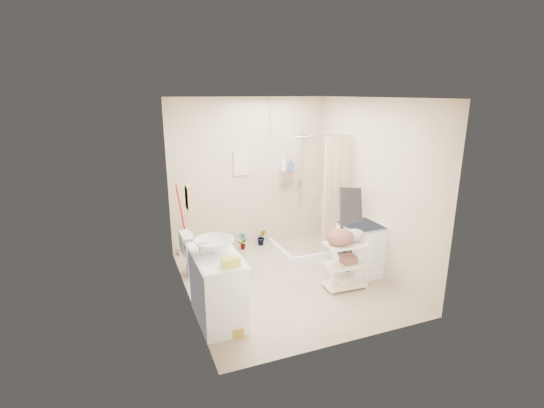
{
  "coord_description": "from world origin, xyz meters",
  "views": [
    {
      "loc": [
        -2.11,
        -4.81,
        2.67
      ],
      "look_at": [
        -0.11,
        0.25,
        1.12
      ],
      "focal_mm": 26.0,
      "sensor_mm": 36.0,
      "label": 1
    }
  ],
  "objects": [
    {
      "name": "wall_front",
      "position": [
        0.0,
        -1.6,
        1.3
      ],
      "size": [
        2.8,
        0.04,
        2.6
      ],
      "primitive_type": "cube",
      "color": "beige",
      "rests_on": "ground"
    },
    {
      "name": "wall_left",
      "position": [
        -1.4,
        0.0,
        1.3
      ],
      "size": [
        0.04,
        3.2,
        2.6
      ],
      "primitive_type": "cube",
      "color": "beige",
      "rests_on": "ground"
    },
    {
      "name": "sink",
      "position": [
        -1.15,
        -0.53,
        0.92
      ],
      "size": [
        0.55,
        0.55,
        0.16
      ],
      "primitive_type": "imported",
      "rotation": [
        0.0,
        0.0,
        0.17
      ],
      "color": "silver",
      "rests_on": "vanity"
    },
    {
      "name": "potted_plant_b",
      "position": [
        0.16,
        1.46,
        0.15
      ],
      "size": [
        0.19,
        0.16,
        0.3
      ],
      "primitive_type": "imported",
      "rotation": [
        0.0,
        0.0,
        -0.19
      ],
      "color": "#955437",
      "rests_on": "ground"
    },
    {
      "name": "shampoo_bottle_a",
      "position": [
        0.6,
        1.51,
        1.45
      ],
      "size": [
        0.12,
        0.12,
        0.26
      ],
      "primitive_type": "imported",
      "rotation": [
        0.0,
        0.0,
        0.17
      ],
      "color": "silver",
      "rests_on": "shower"
    },
    {
      "name": "wall_right",
      "position": [
        1.4,
        0.0,
        1.3
      ],
      "size": [
        0.04,
        3.2,
        2.6
      ],
      "primitive_type": "cube",
      "color": "beige",
      "rests_on": "ground"
    },
    {
      "name": "shower",
      "position": [
        0.85,
        1.05,
        1.05
      ],
      "size": [
        1.1,
        1.1,
        2.1
      ],
      "primitive_type": null,
      "color": "white",
      "rests_on": "ground"
    },
    {
      "name": "laundry_rack",
      "position": [
        0.7,
        -0.48,
        0.4
      ],
      "size": [
        0.59,
        0.36,
        0.8
      ],
      "primitive_type": null,
      "rotation": [
        0.0,
        0.0,
        -0.04
      ],
      "color": "white",
      "rests_on": "ground"
    },
    {
      "name": "tp_holder",
      "position": [
        -1.36,
        0.05,
        0.72
      ],
      "size": [
        0.08,
        0.12,
        0.14
      ],
      "primitive_type": null,
      "color": "white",
      "rests_on": "wall_left"
    },
    {
      "name": "ironing_board",
      "position": [
        1.03,
        -0.1,
        0.68
      ],
      "size": [
        0.39,
        0.14,
        1.35
      ],
      "primitive_type": null,
      "rotation": [
        0.0,
        0.0,
        0.08
      ],
      "color": "black",
      "rests_on": "ground"
    },
    {
      "name": "floor",
      "position": [
        0.0,
        0.0,
        0.0
      ],
      "size": [
        3.2,
        3.2,
        0.0
      ],
      "primitive_type": "plane",
      "color": "tan",
      "rests_on": "ground"
    },
    {
      "name": "washing_machine",
      "position": [
        1.14,
        -0.18,
        0.39
      ],
      "size": [
        0.56,
        0.58,
        0.79
      ],
      "primitive_type": "cube",
      "rotation": [
        0.0,
        0.0,
        0.04
      ],
      "color": "white",
      "rests_on": "ground"
    },
    {
      "name": "floor_basket",
      "position": [
        -1.07,
        -1.01,
        0.08
      ],
      "size": [
        0.33,
        0.28,
        0.16
      ],
      "primitive_type": "cube",
      "rotation": [
        0.0,
        0.0,
        -0.2
      ],
      "color": "gold",
      "rests_on": "ground"
    },
    {
      "name": "mop",
      "position": [
        -1.26,
        1.53,
        0.63
      ],
      "size": [
        0.12,
        0.12,
        1.26
      ],
      "primitive_type": null,
      "rotation": [
        0.0,
        0.0,
        -0.0
      ],
      "color": "#AE0907",
      "rests_on": "ground"
    },
    {
      "name": "wall_back",
      "position": [
        0.0,
        1.6,
        1.3
      ],
      "size": [
        2.8,
        0.04,
        2.6
      ],
      "primitive_type": "cube",
      "color": "beige",
      "rests_on": "ground"
    },
    {
      "name": "vanity",
      "position": [
        -1.16,
        -0.63,
        0.42
      ],
      "size": [
        0.55,
        0.96,
        0.84
      ],
      "primitive_type": "cube",
      "rotation": [
        0.0,
        0.0,
        0.01
      ],
      "color": "white",
      "rests_on": "ground"
    },
    {
      "name": "counter_basket",
      "position": [
        -1.08,
        -0.97,
        0.89
      ],
      "size": [
        0.2,
        0.17,
        0.1
      ],
      "primitive_type": "cube",
      "rotation": [
        0.0,
        0.0,
        0.15
      ],
      "color": "#D2CA45",
      "rests_on": "vanity"
    },
    {
      "name": "hanging_towel",
      "position": [
        -0.15,
        1.58,
        1.5
      ],
      "size": [
        0.28,
        0.03,
        0.42
      ],
      "primitive_type": "cube",
      "color": "beige",
      "rests_on": "wall_back"
    },
    {
      "name": "towel_ring",
      "position": [
        -1.38,
        -0.2,
        1.47
      ],
      "size": [
        0.04,
        0.22,
        0.34
      ],
      "primitive_type": null,
      "color": "#EADE89",
      "rests_on": "wall_left"
    },
    {
      "name": "potted_plant_a",
      "position": [
        -0.22,
        1.38,
        0.15
      ],
      "size": [
        0.19,
        0.16,
        0.31
      ],
      "primitive_type": "imported",
      "rotation": [
        0.0,
        0.0,
        0.33
      ],
      "color": "brown",
      "rests_on": "ground"
    },
    {
      "name": "shampoo_bottle_b",
      "position": [
        0.75,
        1.52,
        1.42
      ],
      "size": [
        0.11,
        0.12,
        0.19
      ],
      "primitive_type": "imported",
      "rotation": [
        0.0,
        0.0,
        -0.41
      ],
      "color": "#354D9F",
      "rests_on": "shower"
    },
    {
      "name": "ceiling",
      "position": [
        0.0,
        0.0,
        2.6
      ],
      "size": [
        2.8,
        3.2,
        0.04
      ],
      "primitive_type": "cube",
      "color": "silver",
      "rests_on": "ground"
    },
    {
      "name": "toilet",
      "position": [
        -1.04,
        0.69,
        0.35
      ],
      "size": [
        0.69,
        0.41,
        0.69
      ],
      "primitive_type": "imported",
      "rotation": [
        0.0,
        0.0,
        1.6
      ],
      "color": "silver",
      "rests_on": "ground"
    }
  ]
}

